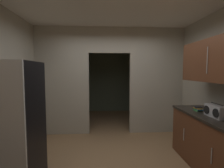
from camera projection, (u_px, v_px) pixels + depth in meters
kitchen_overhead_slab at (114, 9)px, 3.09m from camera, size 4.15×7.34×0.06m
kitchen_partition at (111, 78)px, 4.35m from camera, size 3.75×0.12×2.70m
adjoining_room_shell at (108, 78)px, 6.11m from camera, size 3.75×2.51×2.70m
refrigerator at (8, 127)px, 2.26m from camera, size 0.75×0.75×1.73m
lower_cabinet_run at (215, 144)px, 2.68m from camera, size 0.64×1.76×0.90m
upper_cabinet_counterside at (219, 60)px, 2.58m from camera, size 0.36×1.58×0.67m
boombox at (216, 111)px, 2.59m from camera, size 0.18×0.36×0.21m
book_stack at (198, 109)px, 3.01m from camera, size 0.13×0.17×0.07m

